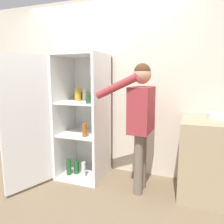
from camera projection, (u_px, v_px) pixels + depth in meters
name	position (u px, v px, depth m)	size (l,w,h in m)	color
ground_plane	(75.00, 198.00, 2.60)	(12.00, 12.00, 0.00)	#7A664C
wall_back	(106.00, 87.00, 3.30)	(7.00, 0.06, 2.55)	beige
refrigerator	(74.00, 118.00, 3.05)	(0.91, 1.24, 1.74)	white
person	(141.00, 113.00, 2.62)	(0.62, 0.57, 1.59)	#726656
counter	(205.00, 159.00, 2.60)	(0.57, 0.65, 0.93)	tan
bowl	(216.00, 116.00, 2.59)	(0.21, 0.21, 0.07)	white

